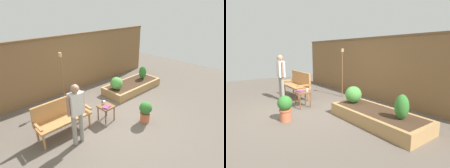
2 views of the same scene
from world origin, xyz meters
The scene contains 12 objects.
ground_plane centered at (0.00, 0.00, 0.00)m, with size 14.00×14.00×0.00m, color #60564C.
fence_back centered at (0.00, 2.60, 1.09)m, with size 8.40×0.14×2.16m.
garden_bench centered at (-1.49, 0.49, 0.54)m, with size 1.44×0.48×0.94m.
side_table centered at (-0.30, 0.11, 0.40)m, with size 0.40×0.40×0.48m.
cup_on_table centered at (-0.25, 0.24, 0.53)m, with size 0.11×0.08×0.09m.
book_on_table centered at (-0.35, 0.04, 0.50)m, with size 0.21×0.16×0.03m, color #7F3875.
potted_boxwood centered at (0.47, -0.72, 0.36)m, with size 0.36×0.36×0.63m.
raised_planter_bed centered at (1.88, 0.99, 0.15)m, with size 2.40×1.00×0.30m.
shrub_near_bench centered at (1.00, 1.00, 0.52)m, with size 0.45×0.45×0.45m.
shrub_far_corner centered at (2.52, 1.00, 0.56)m, with size 0.29×0.29×0.52m.
tiki_torch centered at (-0.63, 1.86, 1.21)m, with size 0.10×0.10×1.77m.
person_by_bench centered at (-1.43, -0.14, 0.93)m, with size 0.47×0.20×1.56m.
Camera 1 is at (-3.42, -3.41, 3.19)m, focal length 30.26 mm.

